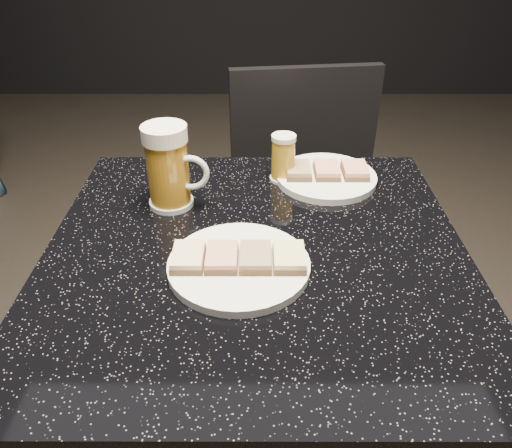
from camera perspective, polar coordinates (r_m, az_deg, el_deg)
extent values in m
cylinder|color=white|center=(0.78, -1.97, -4.76)|extent=(0.22, 0.22, 0.01)
cylinder|color=white|center=(1.04, 8.02, 5.31)|extent=(0.21, 0.21, 0.01)
cylinder|color=black|center=(1.09, 0.00, -19.05)|extent=(0.10, 0.10, 0.69)
cube|color=black|center=(0.84, 0.00, -3.72)|extent=(0.70, 0.70, 0.03)
cylinder|color=white|center=(0.96, -9.63, 2.49)|extent=(0.08, 0.08, 0.01)
cylinder|color=#BD801F|center=(0.93, -10.00, 5.93)|extent=(0.08, 0.08, 0.12)
cylinder|color=white|center=(0.90, -10.46, 10.13)|extent=(0.08, 0.08, 0.03)
torus|color=white|center=(0.91, -7.50, 5.82)|extent=(0.07, 0.01, 0.07)
cylinder|color=silver|center=(1.04, 3.05, 5.25)|extent=(0.05, 0.05, 0.01)
cylinder|color=gold|center=(1.02, 3.12, 7.44)|extent=(0.05, 0.05, 0.08)
cylinder|color=white|center=(1.00, 3.20, 9.82)|extent=(0.05, 0.05, 0.01)
cube|color=black|center=(1.37, 6.56, -2.08)|extent=(0.46, 0.46, 0.04)
cylinder|color=black|center=(1.37, 0.27, -14.86)|extent=(0.03, 0.03, 0.43)
cylinder|color=black|center=(1.45, 14.39, -13.13)|extent=(0.03, 0.03, 0.43)
cylinder|color=black|center=(1.62, -1.31, -5.79)|extent=(0.03, 0.03, 0.43)
cylinder|color=black|center=(1.69, 10.52, -4.76)|extent=(0.03, 0.03, 0.43)
cube|color=black|center=(1.42, 5.44, 9.57)|extent=(0.41, 0.08, 0.41)
cube|color=#4C3521|center=(0.78, -7.74, -4.02)|extent=(0.05, 0.07, 0.01)
cube|color=beige|center=(0.78, -7.79, -3.47)|extent=(0.05, 0.07, 0.01)
cube|color=#4C3521|center=(0.78, -3.91, -4.05)|extent=(0.05, 0.07, 0.01)
cube|color=tan|center=(0.77, -3.94, -3.49)|extent=(0.05, 0.07, 0.01)
cube|color=#4C3521|center=(0.77, -0.06, -4.07)|extent=(0.05, 0.07, 0.01)
cube|color=#8C7251|center=(0.77, -0.06, -3.51)|extent=(0.05, 0.07, 0.01)
cube|color=#4C3521|center=(0.78, 3.80, -4.06)|extent=(0.05, 0.07, 0.01)
cube|color=#D1D184|center=(0.77, 3.83, -3.50)|extent=(0.05, 0.07, 0.01)
cube|color=#4C3521|center=(1.03, 4.87, 5.93)|extent=(0.05, 0.07, 0.01)
cube|color=#8C7251|center=(1.02, 4.90, 6.40)|extent=(0.05, 0.07, 0.01)
cube|color=#4C3521|center=(1.03, 8.07, 5.89)|extent=(0.05, 0.07, 0.01)
cube|color=tan|center=(1.03, 8.11, 6.36)|extent=(0.05, 0.07, 0.01)
cube|color=#4C3521|center=(1.04, 11.21, 5.84)|extent=(0.05, 0.07, 0.01)
cube|color=tan|center=(1.04, 11.27, 6.30)|extent=(0.05, 0.07, 0.01)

